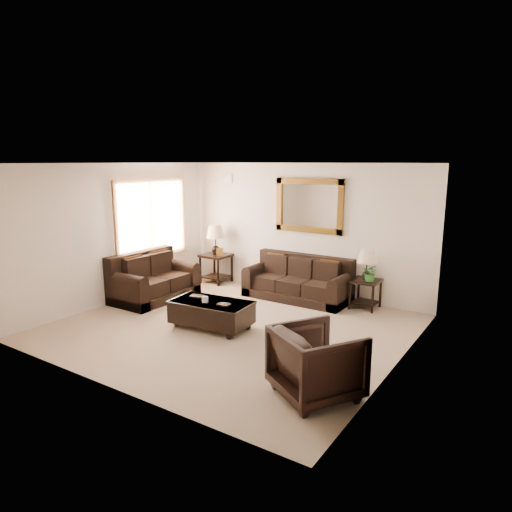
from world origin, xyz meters
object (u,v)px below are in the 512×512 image
Objects in this scene: sofa at (298,283)px; loveseat at (153,282)px; coffee_table at (212,311)px; end_table_right at (367,270)px; armchair at (317,359)px; end_table_left at (216,245)px.

loveseat is at bearing -146.30° from sofa.
loveseat reaches higher than coffee_table.
armchair is (0.68, -3.50, -0.27)m from end_table_right.
sofa is 2.31m from coffee_table.
coffee_table is 2.71m from armchair.
loveseat is at bearing -99.30° from end_table_left.
sofa is at bearing -174.90° from end_table_right.
end_table_left is 2.98m from coffee_table.
end_table_right is (3.53, 0.04, -0.12)m from end_table_left.
armchair is at bearing -111.15° from loveseat.
loveseat is 1.27× the size of end_table_left.
sofa is 2.95m from loveseat.
sofa is 1.51× the size of coffee_table.
loveseat reaches higher than sofa.
end_table_left is 3.54m from end_table_right.
sofa is at bearing -26.85° from armchair.
armchair is at bearing -39.32° from end_table_left.
end_table_left is (-2.17, 0.08, 0.55)m from sofa.
end_table_right is at bearing -47.02° from armchair.
coffee_table is at bearing -53.31° from end_table_left.
end_table_left is at bearing -9.30° from loveseat.
end_table_left reaches higher than end_table_right.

